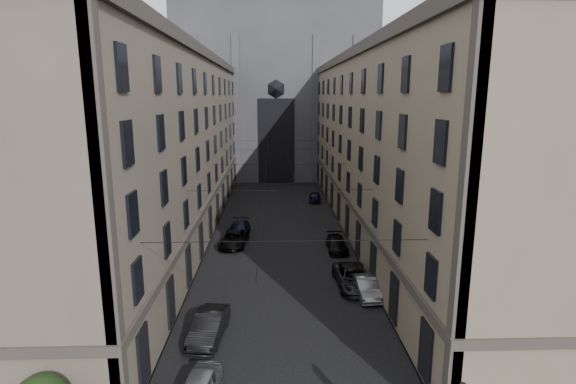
{
  "coord_description": "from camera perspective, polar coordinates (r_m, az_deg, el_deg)",
  "views": [
    {
      "loc": [
        -0.57,
        -10.85,
        14.43
      ],
      "look_at": [
        0.24,
        13.31,
        9.24
      ],
      "focal_mm": 28.0,
      "sensor_mm": 36.0,
      "label": 1
    }
  ],
  "objects": [
    {
      "name": "sidewalk_left",
      "position": [
        49.99,
        -13.35,
        -4.9
      ],
      "size": [
        7.0,
        80.0,
        0.15
      ],
      "primitive_type": "cube",
      "color": "#383533",
      "rests_on": "ground"
    },
    {
      "name": "sidewalk_right",
      "position": [
        50.23,
        10.92,
        -4.71
      ],
      "size": [
        7.0,
        80.0,
        0.15
      ],
      "primitive_type": "cube",
      "color": "#383533",
      "rests_on": "ground"
    },
    {
      "name": "building_left",
      "position": [
        48.85,
        -17.28,
        5.61
      ],
      "size": [
        13.6,
        60.6,
        18.85
      ],
      "color": "#52493F",
      "rests_on": "ground"
    },
    {
      "name": "building_right",
      "position": [
        49.16,
        14.72,
        5.79
      ],
      "size": [
        13.6,
        60.6,
        18.85
      ],
      "color": "brown",
      "rests_on": "ground"
    },
    {
      "name": "gothic_tower",
      "position": [
        85.87,
        -1.59,
        14.37
      ],
      "size": [
        35.0,
        23.0,
        58.0
      ],
      "color": "#2D2D33",
      "rests_on": "ground"
    },
    {
      "name": "tram_wires",
      "position": [
        47.03,
        -1.21,
        3.34
      ],
      "size": [
        14.0,
        60.0,
        0.43
      ],
      "color": "black",
      "rests_on": "ground"
    },
    {
      "name": "car_left_midnear",
      "position": [
        28.7,
        -10.02,
        -16.43
      ],
      "size": [
        2.21,
        4.99,
        1.59
      ],
      "primitive_type": "imported",
      "rotation": [
        0.0,
        0.0,
        -0.11
      ],
      "color": "black",
      "rests_on": "ground"
    },
    {
      "name": "car_left_midfar",
      "position": [
        44.45,
        -6.89,
        -5.95
      ],
      "size": [
        2.88,
        5.33,
        1.42
      ],
      "primitive_type": "imported",
      "rotation": [
        0.0,
        0.0,
        -0.1
      ],
      "color": "black",
      "rests_on": "ground"
    },
    {
      "name": "car_left_far",
      "position": [
        47.06,
        -6.29,
        -4.84
      ],
      "size": [
        2.44,
        5.35,
        1.52
      ],
      "primitive_type": "imported",
      "rotation": [
        0.0,
        0.0,
        -0.06
      ],
      "color": "black",
      "rests_on": "ground"
    },
    {
      "name": "car_right_near",
      "position": [
        34.17,
        9.88,
        -11.78
      ],
      "size": [
        1.62,
        4.24,
        1.38
      ],
      "primitive_type": "imported",
      "rotation": [
        0.0,
        0.0,
        0.04
      ],
      "color": "slate",
      "rests_on": "ground"
    },
    {
      "name": "car_right_midnear",
      "position": [
        35.44,
        8.29,
        -10.69
      ],
      "size": [
        2.77,
        5.6,
        1.53
      ],
      "primitive_type": "imported",
      "rotation": [
        0.0,
        0.0,
        0.04
      ],
      "color": "black",
      "rests_on": "ground"
    },
    {
      "name": "car_right_midfar",
      "position": [
        43.19,
        6.21,
        -6.55
      ],
      "size": [
        1.87,
        4.52,
        1.31
      ],
      "primitive_type": "imported",
      "rotation": [
        0.0,
        0.0,
        -0.01
      ],
      "color": "black",
      "rests_on": "ground"
    },
    {
      "name": "car_right_far",
      "position": [
        62.4,
        3.42,
        -0.65
      ],
      "size": [
        1.94,
        3.97,
        1.3
      ],
      "primitive_type": "imported",
      "rotation": [
        0.0,
        0.0,
        -0.11
      ],
      "color": "black",
      "rests_on": "ground"
    }
  ]
}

